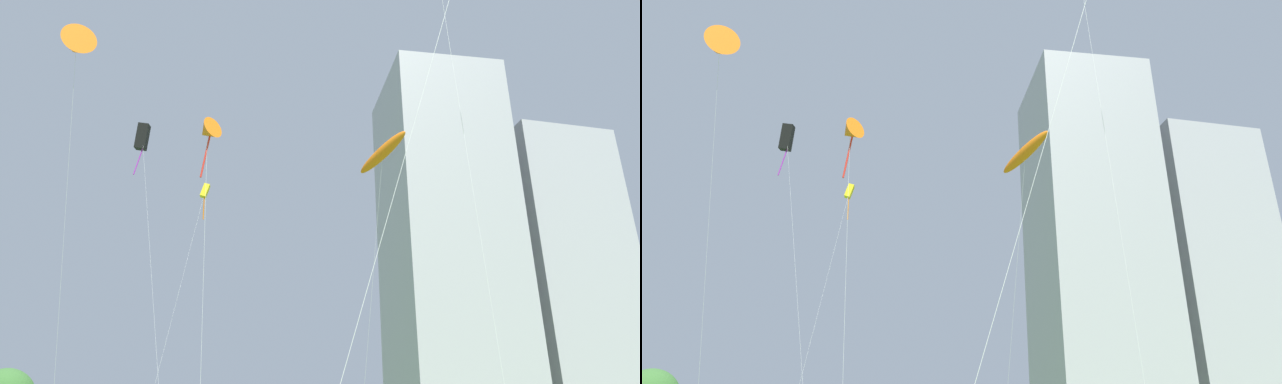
{
  "view_description": "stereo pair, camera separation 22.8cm",
  "coord_description": "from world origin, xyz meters",
  "views": [
    {
      "loc": [
        0.46,
        -14.4,
        1.68
      ],
      "look_at": [
        1.7,
        12.36,
        13.8
      ],
      "focal_mm": 34.47,
      "sensor_mm": 36.0,
      "label": 1
    },
    {
      "loc": [
        0.69,
        -14.41,
        1.68
      ],
      "look_at": [
        1.7,
        12.36,
        13.8
      ],
      "focal_mm": 34.47,
      "sensor_mm": 36.0,
      "label": 2
    }
  ],
  "objects": [
    {
      "name": "kite_flying_0",
      "position": [
        -13.27,
        34.51,
        28.89
      ],
      "size": [
        7.15,
        8.85,
        30.24
      ],
      "color": "silver",
      "rests_on": "ground"
    },
    {
      "name": "kite_flying_2",
      "position": [
        5.68,
        17.62,
        18.82
      ],
      "size": [
        3.18,
        6.0,
        19.93
      ],
      "color": "silver",
      "rests_on": "ground"
    },
    {
      "name": "kite_flying_4",
      "position": [
        -4.27,
        14.63,
        18.26
      ],
      "size": [
        2.07,
        2.98,
        19.01
      ],
      "color": "silver",
      "rests_on": "ground"
    },
    {
      "name": "kite_flying_5",
      "position": [
        -13.53,
        17.91,
        26.2
      ],
      "size": [
        2.72,
        7.09,
        27.34
      ],
      "color": "silver",
      "rests_on": "ground"
    },
    {
      "name": "kite_flying_6",
      "position": [
        -7.39,
        35.22,
        23.84
      ],
      "size": [
        2.77,
        6.51,
        24.75
      ],
      "color": "silver",
      "rests_on": "ground"
    },
    {
      "name": "distant_highrise_0",
      "position": [
        29.95,
        95.13,
        38.17
      ],
      "size": [
        23.83,
        25.42,
        76.34
      ],
      "primitive_type": "cube",
      "rotation": [
        0.0,
        0.0,
        0.1
      ],
      "color": "#A8A8AD",
      "rests_on": "ground"
    },
    {
      "name": "distant_highrise_1",
      "position": [
        55.57,
        106.94,
        33.79
      ],
      "size": [
        25.38,
        28.69,
        67.58
      ],
      "primitive_type": "cube",
      "rotation": [
        0.0,
        0.0,
        0.17
      ],
      "color": "#A8A8AD",
      "rests_on": "ground"
    }
  ]
}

